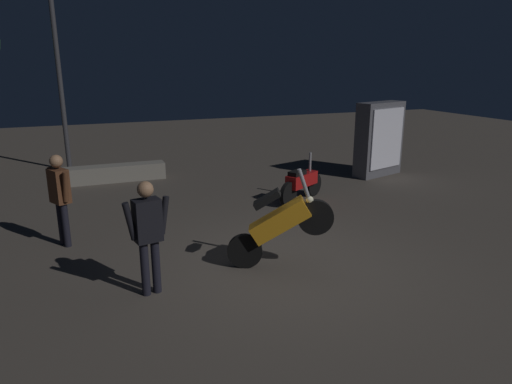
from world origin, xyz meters
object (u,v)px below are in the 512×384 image
object	(u,v)px
person_rider_beside	(148,228)
kiosk_billboard	(379,139)
motorcycle_orange_foreground	(280,224)
streetlamp_near	(57,52)
person_bystander_far	(60,193)
motorcycle_red_parked_left	(302,183)

from	to	relation	value
person_rider_beside	kiosk_billboard	size ratio (longest dim) A/B	0.78
motorcycle_orange_foreground	kiosk_billboard	xyz separation A→B (m)	(5.29, 4.71, 0.31)
streetlamp_near	person_bystander_far	bearing A→B (deg)	-91.05
kiosk_billboard	streetlamp_near	bearing A→B (deg)	-42.39
person_bystander_far	person_rider_beside	bearing A→B (deg)	88.73
person_rider_beside	person_bystander_far	distance (m)	2.64
motorcycle_orange_foreground	person_rider_beside	xyz separation A→B (m)	(-2.02, -0.09, 0.23)
motorcycle_orange_foreground	streetlamp_near	size ratio (longest dim) A/B	0.30
person_bystander_far	streetlamp_near	distance (m)	6.87
streetlamp_near	kiosk_billboard	xyz separation A→B (m)	(8.34, -3.99, -2.40)
person_rider_beside	kiosk_billboard	xyz separation A→B (m)	(7.32, 4.80, 0.07)
person_bystander_far	kiosk_billboard	size ratio (longest dim) A/B	0.79
streetlamp_near	kiosk_billboard	size ratio (longest dim) A/B	2.62
motorcycle_red_parked_left	person_rider_beside	world-z (taller)	person_rider_beside
motorcycle_red_parked_left	person_bystander_far	bearing A→B (deg)	160.08
motorcycle_red_parked_left	person_rider_beside	size ratio (longest dim) A/B	0.91
person_rider_beside	person_bystander_far	bearing A→B (deg)	14.74
motorcycle_orange_foreground	person_rider_beside	bearing A→B (deg)	-153.09
motorcycle_orange_foreground	person_bystander_far	xyz separation A→B (m)	(-3.16, 2.29, 0.24)
motorcycle_orange_foreground	kiosk_billboard	distance (m)	7.09
motorcycle_red_parked_left	motorcycle_orange_foreground	bearing A→B (deg)	-152.44
person_rider_beside	streetlamp_near	bearing A→B (deg)	-4.22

